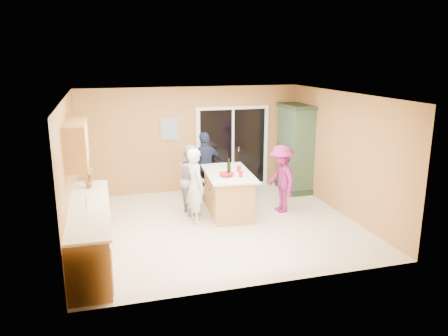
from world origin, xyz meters
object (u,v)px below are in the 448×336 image
object	(u,v)px
kitchen_island	(228,194)
woman_magenta	(281,179)
woman_navy	(205,167)
woman_grey	(192,179)
woman_white	(195,186)
green_hutch	(295,149)

from	to	relation	value
kitchen_island	woman_magenta	bearing A→B (deg)	-5.27
kitchen_island	woman_navy	xyz separation A→B (m)	(-0.26, 1.01, 0.38)
kitchen_island	woman_grey	distance (m)	0.85
kitchen_island	woman_white	distance (m)	0.91
kitchen_island	woman_magenta	world-z (taller)	woman_magenta
kitchen_island	woman_grey	xyz separation A→B (m)	(-0.73, 0.29, 0.32)
woman_grey	green_hutch	bearing A→B (deg)	-79.43
woman_grey	woman_magenta	size ratio (longest dim) A/B	1.01
green_hutch	woman_navy	world-z (taller)	green_hutch
green_hutch	woman_magenta	distance (m)	1.72
woman_white	kitchen_island	bearing A→B (deg)	-78.90
woman_magenta	woman_white	bearing A→B (deg)	-90.23
green_hutch	woman_grey	bearing A→B (deg)	-162.31
woman_white	woman_magenta	xyz separation A→B (m)	(1.92, 0.12, -0.03)
woman_magenta	green_hutch	bearing A→B (deg)	141.34
woman_grey	woman_magenta	distance (m)	1.93
woman_navy	woman_magenta	world-z (taller)	woman_navy
woman_white	woman_navy	xyz separation A→B (m)	(0.52, 1.33, 0.04)
kitchen_island	woman_grey	size ratio (longest dim) A/B	1.21
woman_grey	woman_navy	size ratio (longest dim) A/B	0.92
woman_white	woman_magenta	distance (m)	1.93
green_hutch	woman_magenta	bearing A→B (deg)	-124.78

